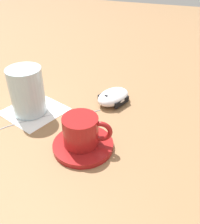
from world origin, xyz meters
TOP-DOWN VIEW (x-y plane):
  - ground_plane at (0.00, 0.00)m, footprint 3.00×3.00m
  - saucer at (0.07, 0.07)m, footprint 0.13×0.13m
  - coffee_cup at (0.07, 0.06)m, footprint 0.07×0.10m
  - computer_mouse at (-0.13, 0.07)m, footprint 0.12×0.10m
  - mouse_cable at (0.05, -0.11)m, footprint 0.27×0.31m
  - napkin_under_glass at (-0.02, -0.11)m, footprint 0.17×0.17m
  - drinking_glass at (-0.01, -0.11)m, footprint 0.08×0.08m

SIDE VIEW (x-z plane):
  - ground_plane at x=0.00m, z-range 0.00..0.00m
  - napkin_under_glass at x=-0.02m, z-range 0.00..0.00m
  - mouse_cable at x=0.05m, z-range 0.00..0.00m
  - saucer at x=0.07m, z-range 0.00..0.01m
  - computer_mouse at x=-0.13m, z-range 0.00..0.04m
  - coffee_cup at x=0.07m, z-range 0.01..0.08m
  - drinking_glass at x=-0.01m, z-range 0.00..0.12m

